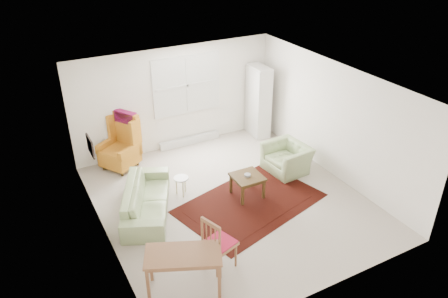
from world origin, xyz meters
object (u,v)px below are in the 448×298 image
cabinet (258,101)px  armchair (287,156)px  wingback_chair (118,143)px  stool (182,186)px  desk_chair (220,242)px  sofa (146,194)px  desk (184,272)px  coffee_table (247,186)px

cabinet → armchair: bearing=-100.1°
armchair → wingback_chair: 3.78m
stool → desk_chair: bearing=-97.2°
wingback_chair → desk_chair: 3.93m
sofa → desk: (-0.17, -2.19, -0.05)m
wingback_chair → coffee_table: size_ratio=2.17×
coffee_table → cabinet: cabinet is taller
cabinet → desk: (-3.88, -4.08, -0.56)m
armchair → sofa: bearing=-95.0°
armchair → desk: armchair is taller
cabinet → coffee_table: bearing=-124.1°
stool → desk: bearing=-112.4°
wingback_chair → stool: bearing=-6.9°
stool → cabinet: cabinet is taller
desk_chair → cabinet: bearing=-57.3°
cabinet → desk: bearing=-131.3°
stool → desk: (-1.00, -2.43, 0.16)m
coffee_table → desk_chair: size_ratio=0.57×
cabinet → desk: cabinet is taller
wingback_chair → coffee_table: bearing=7.2°
desk_chair → stool: bearing=-25.4°
armchair → desk_chair: 3.41m
cabinet → desk_chair: bearing=-126.9°
sofa → wingback_chair: 1.91m
coffee_table → stool: (-1.16, 0.69, -0.04)m
coffee_table → stool: 1.35m
sofa → desk: bearing=-160.1°
armchair → cabinet: cabinet is taller
wingback_chair → desk: bearing=-35.5°
wingback_chair → stool: (0.80, -1.66, -0.43)m
wingback_chair → desk: 4.10m
cabinet → stool: bearing=-147.9°
wingback_chair → sofa: bearing=-33.6°
armchair → stool: bearing=-100.4°
wingback_chair → desk: size_ratio=1.12×
sofa → armchair: bearing=-65.6°
wingback_chair → cabinet: bearing=57.4°
wingback_chair → stool: size_ratio=3.14×
sofa → armchair: 3.30m
stool → desk_chair: (-0.28, -2.24, 0.31)m
coffee_table → stool: coffee_table is taller
wingback_chair → cabinet: cabinet is taller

